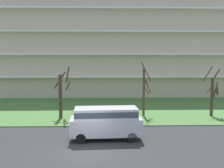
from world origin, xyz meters
TOP-DOWN VIEW (x-y plane):
  - ground at (0.00, 0.00)m, footprint 160.00×160.00m
  - grass_lawn_strip at (0.00, 14.00)m, footprint 80.00×16.00m
  - apartment_building at (0.00, 27.03)m, footprint 51.02×11.01m
  - tree_left at (-3.27, 9.13)m, footprint 1.82×1.64m
  - tree_center at (5.06, 9.91)m, footprint 1.24×0.93m
  - tree_right at (11.99, 9.59)m, footprint 1.69×1.69m
  - van_silver_near_left at (1.10, 2.50)m, footprint 5.29×2.25m

SIDE VIEW (x-z plane):
  - ground at x=0.00m, z-range 0.00..0.00m
  - grass_lawn_strip at x=0.00m, z-range 0.00..0.08m
  - van_silver_near_left at x=1.10m, z-range 0.22..2.58m
  - tree_right at x=11.99m, z-range -0.15..5.01m
  - tree_left at x=-3.27m, z-range -0.05..5.16m
  - tree_center at x=5.06m, z-range -0.09..5.54m
  - apartment_building at x=0.00m, z-range 0.00..16.52m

